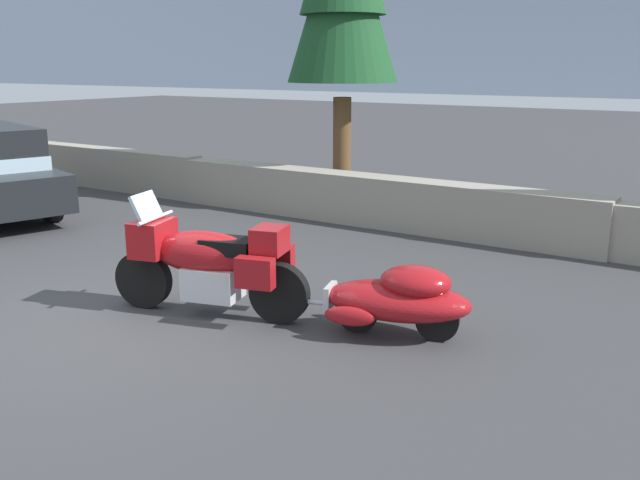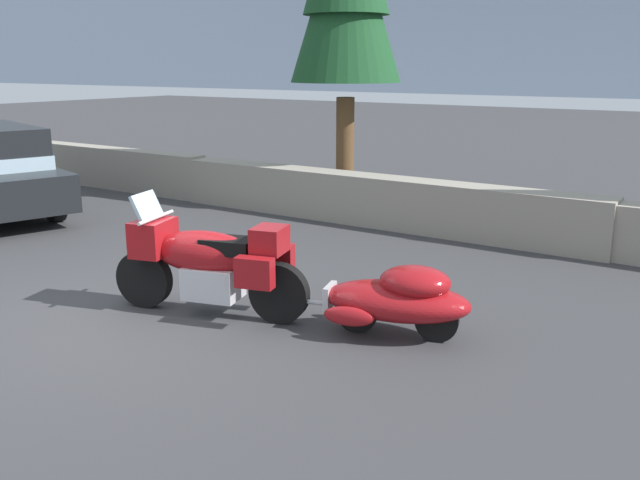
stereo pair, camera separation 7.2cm
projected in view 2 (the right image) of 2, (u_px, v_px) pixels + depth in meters
The scene contains 4 objects.
ground_plane at pixel (104, 324), 7.46m from camera, with size 80.00×80.00×0.00m, color #38383A.
stone_guard_wall at pixel (369, 200), 12.02m from camera, with size 24.00×0.58×0.90m.
touring_motorcycle at pixel (208, 260), 7.62m from camera, with size 2.26×1.11×1.33m.
car_shaped_trailer at pixel (398, 298), 7.03m from camera, with size 2.22×1.09×0.76m.
Camera 2 is at (5.82, -4.53, 2.71)m, focal length 39.08 mm.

